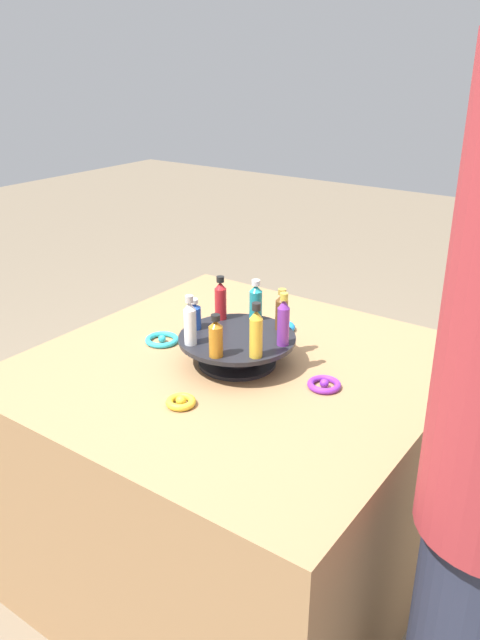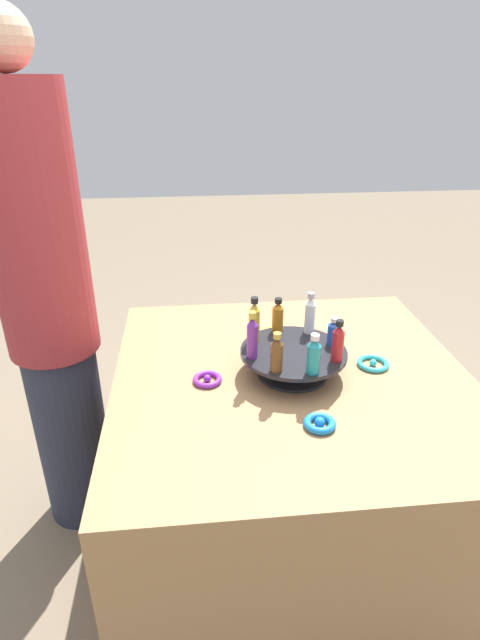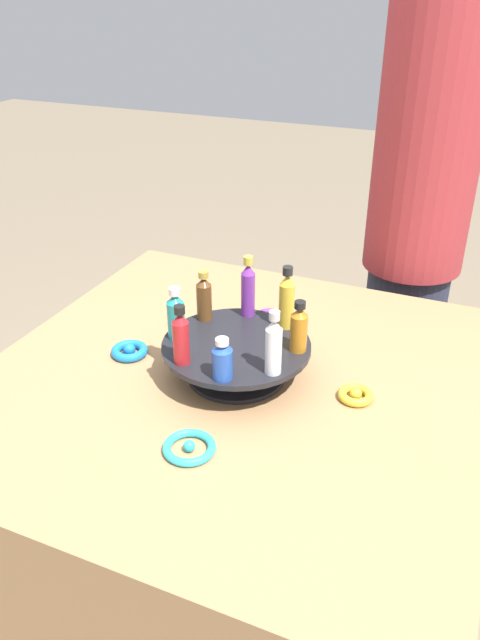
{
  "view_description": "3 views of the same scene",
  "coord_description": "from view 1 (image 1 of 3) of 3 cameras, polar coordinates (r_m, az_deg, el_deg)",
  "views": [
    {
      "loc": [
        0.91,
        -1.26,
        1.53
      ],
      "look_at": [
        0.01,
        -0.0,
        0.87
      ],
      "focal_mm": 35.0,
      "sensor_mm": 36.0,
      "label": 1
    },
    {
      "loc": [
        0.3,
        1.29,
        1.56
      ],
      "look_at": [
        0.16,
        -0.05,
        0.9
      ],
      "focal_mm": 28.0,
      "sensor_mm": 36.0,
      "label": 2
    },
    {
      "loc": [
        -1.05,
        -0.46,
        1.51
      ],
      "look_at": [
        0.01,
        -0.0,
        0.87
      ],
      "focal_mm": 35.0,
      "sensor_mm": 36.0,
      "label": 3
    }
  ],
  "objects": [
    {
      "name": "bottle_blue",
      "position": [
        1.75,
        -4.26,
        0.47
      ],
      "size": [
        0.04,
        0.04,
        0.09
      ],
      "color": "#234CAD",
      "rests_on": "display_stand"
    },
    {
      "name": "bottle_teal",
      "position": [
        1.8,
        1.45,
        1.73
      ],
      "size": [
        0.04,
        0.04,
        0.12
      ],
      "color": "teal",
      "rests_on": "display_stand"
    },
    {
      "name": "ground_plane",
      "position": [
        2.18,
        -0.22,
        -21.3
      ],
      "size": [
        12.0,
        12.0,
        0.0
      ],
      "primitive_type": "plane",
      "color": "#756651"
    },
    {
      "name": "bottle_gold",
      "position": [
        1.57,
        1.48,
        -1.13
      ],
      "size": [
        0.03,
        0.03,
        0.15
      ],
      "color": "gold",
      "rests_on": "display_stand"
    },
    {
      "name": "bottle_clear",
      "position": [
        1.64,
        -4.59,
        -0.18
      ],
      "size": [
        0.03,
        0.03,
        0.14
      ],
      "color": "silver",
      "rests_on": "display_stand"
    },
    {
      "name": "display_stand",
      "position": [
        1.72,
        -0.26,
        -2.42
      ],
      "size": [
        0.32,
        0.32,
        0.08
      ],
      "color": "black",
      "rests_on": "party_table"
    },
    {
      "name": "party_table",
      "position": [
        1.94,
        -0.24,
        -13.6
      ],
      "size": [
        1.09,
        1.09,
        0.73
      ],
      "color": "#9E754C",
      "rests_on": "ground_plane"
    },
    {
      "name": "bottle_amber",
      "position": [
        1.58,
        -2.23,
        -1.59
      ],
      "size": [
        0.04,
        0.04,
        0.11
      ],
      "color": "#AD6B19",
      "rests_on": "display_stand"
    },
    {
      "name": "bottle_purple",
      "position": [
        1.64,
        3.99,
        -0.12
      ],
      "size": [
        0.03,
        0.03,
        0.15
      ],
      "color": "#702D93",
      "rests_on": "display_stand"
    },
    {
      "name": "bottle_red",
      "position": [
        1.8,
        -1.79,
        1.89
      ],
      "size": [
        0.03,
        0.03,
        0.13
      ],
      "color": "#B21E23",
      "rests_on": "display_stand"
    },
    {
      "name": "ribbon_bow_purple",
      "position": [
        1.63,
        7.7,
        -5.86
      ],
      "size": [
        0.09,
        0.09,
        0.02
      ],
      "color": "purple",
      "rests_on": "party_table"
    },
    {
      "name": "ribbon_bow_teal",
      "position": [
        1.88,
        -7.14,
        -1.79
      ],
      "size": [
        0.1,
        0.1,
        0.02
      ],
      "color": "#2DB7CC",
      "rests_on": "party_table"
    },
    {
      "name": "bottle_brown",
      "position": [
        1.74,
        3.83,
        0.84
      ],
      "size": [
        0.04,
        0.04,
        0.12
      ],
      "color": "brown",
      "rests_on": "display_stand"
    },
    {
      "name": "ribbon_bow_blue",
      "position": [
        1.95,
        3.81,
        -0.64
      ],
      "size": [
        0.09,
        0.09,
        0.03
      ],
      "color": "blue",
      "rests_on": "party_table"
    },
    {
      "name": "ribbon_bow_gold",
      "position": [
        1.55,
        -5.43,
        -7.45
      ],
      "size": [
        0.07,
        0.07,
        0.03
      ],
      "color": "gold",
      "rests_on": "party_table"
    }
  ]
}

